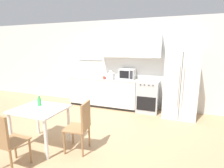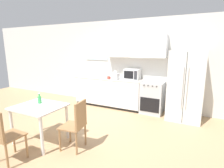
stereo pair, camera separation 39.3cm
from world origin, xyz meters
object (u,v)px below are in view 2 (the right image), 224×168
object	(u,v)px
dining_table	(39,112)
dining_chair_side	(77,122)
coffee_mug	(109,78)
dining_chair_near	(2,133)
refrigerator	(186,86)
microwave	(132,74)
drink_bottle	(40,99)
oven_range	(152,97)

from	to	relation	value
dining_table	dining_chair_side	xyz separation A→B (m)	(0.83, 0.09, -0.08)
coffee_mug	dining_chair_near	bearing A→B (deg)	-94.88
refrigerator	microwave	world-z (taller)	refrigerator
coffee_mug	dining_chair_near	xyz separation A→B (m)	(-0.27, -3.15, -0.42)
dining_table	drink_bottle	world-z (taller)	drink_bottle
coffee_mug	dining_chair_side	distance (m)	2.39
microwave	dining_table	world-z (taller)	microwave
dining_table	dining_chair_side	distance (m)	0.84
oven_range	dining_chair_near	bearing A→B (deg)	-115.18
coffee_mug	drink_bottle	distance (m)	2.30
refrigerator	dining_chair_near	size ratio (longest dim) A/B	1.92
dining_table	dining_chair_near	xyz separation A→B (m)	(0.04, -0.77, -0.08)
dining_chair_side	coffee_mug	bearing A→B (deg)	5.59
dining_chair_side	drink_bottle	size ratio (longest dim) A/B	4.34
dining_chair_near	drink_bottle	distance (m)	0.95
microwave	coffee_mug	world-z (taller)	microwave
oven_range	refrigerator	bearing A→B (deg)	-5.24
microwave	drink_bottle	xyz separation A→B (m)	(-1.06, -2.56, -0.24)
microwave	dining_chair_near	distance (m)	3.61
oven_range	microwave	world-z (taller)	microwave
microwave	dining_chair_near	bearing A→B (deg)	-104.82
microwave	oven_range	bearing A→B (deg)	-8.77
microwave	dining_chair_side	distance (m)	2.65
coffee_mug	dining_chair_near	size ratio (longest dim) A/B	0.14
drink_bottle	dining_chair_side	bearing A→B (deg)	-1.88
oven_range	dining_chair_near	distance (m)	3.70
dining_chair_near	dining_table	bearing A→B (deg)	94.16
coffee_mug	dining_table	distance (m)	2.43
microwave	dining_table	distance (m)	2.88
microwave	dining_chair_side	size ratio (longest dim) A/B	0.48
refrigerator	coffee_mug	distance (m)	2.17
oven_range	drink_bottle	xyz separation A→B (m)	(-1.72, -2.46, 0.38)
dining_chair_near	oven_range	bearing A→B (deg)	66.10
refrigerator	dining_chair_side	xyz separation A→B (m)	(-1.64, -2.41, -0.36)
dining_chair_near	dining_chair_side	bearing A→B (deg)	48.59
refrigerator	dining_table	bearing A→B (deg)	-134.63
oven_range	dining_table	distance (m)	3.05
drink_bottle	dining_chair_near	bearing A→B (deg)	-80.54
refrigerator	dining_chair_near	bearing A→B (deg)	-126.66
dining_table	drink_bottle	distance (m)	0.27
refrigerator	dining_chair_side	bearing A→B (deg)	-124.24
coffee_mug	microwave	bearing A→B (deg)	24.89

